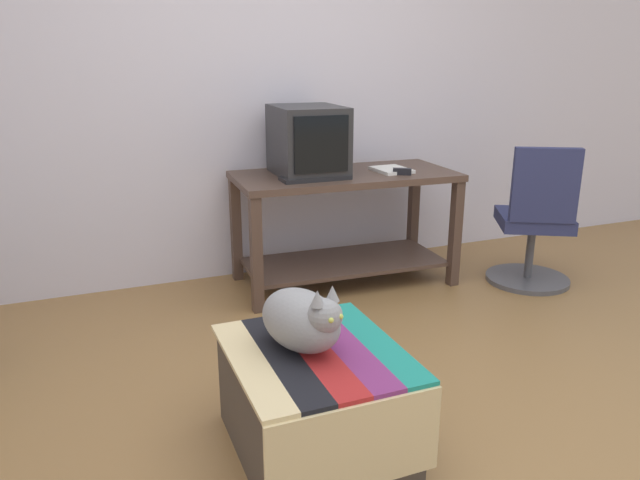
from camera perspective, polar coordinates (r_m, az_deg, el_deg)
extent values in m
plane|color=olive|center=(2.43, 9.07, -18.02)|extent=(14.00, 14.00, 0.00)
cube|color=silver|center=(3.88, -6.17, 15.71)|extent=(8.00, 0.10, 2.60)
cube|color=#4C382D|center=(3.32, -6.09, -1.50)|extent=(0.06, 0.06, 0.67)
cube|color=#4C382D|center=(3.80, 12.79, 0.57)|extent=(0.06, 0.06, 0.67)
cube|color=#4C382D|center=(4.26, 8.90, 2.58)|extent=(0.06, 0.06, 0.67)
cube|color=#4C382D|center=(3.84, -8.02, 0.99)|extent=(0.06, 0.06, 0.67)
cube|color=#4C382D|center=(3.82, 2.30, -2.10)|extent=(1.26, 0.59, 0.02)
cube|color=#4C382D|center=(3.67, 2.40, 6.11)|extent=(1.37, 0.69, 0.04)
cube|color=#28282B|center=(3.62, -1.17, 6.45)|extent=(0.29, 0.35, 0.02)
cube|color=#28282B|center=(3.59, -1.19, 9.46)|extent=(0.41, 0.50, 0.40)
cube|color=black|center=(3.36, 0.14, 9.10)|extent=(0.32, 0.03, 0.32)
cube|color=black|center=(3.45, -0.47, 5.95)|extent=(0.40, 0.16, 0.02)
cube|color=white|center=(3.74, 6.83, 6.67)|extent=(0.21, 0.25, 0.02)
cube|color=#4C4238|center=(2.25, -0.48, -15.15)|extent=(0.57, 0.64, 0.38)
cube|color=beige|center=(1.97, 3.48, -19.26)|extent=(0.60, 0.01, 0.30)
cube|color=beige|center=(2.09, -6.71, -11.76)|extent=(0.12, 0.69, 0.02)
cube|color=black|center=(2.12, -3.55, -11.23)|extent=(0.12, 0.69, 0.02)
cube|color=#AD2323|center=(2.15, -0.49, -10.68)|extent=(0.12, 0.69, 0.02)
cube|color=#7A2D6B|center=(2.19, 2.45, -10.13)|extent=(0.12, 0.69, 0.02)
cube|color=#1E897A|center=(2.24, 5.26, -9.57)|extent=(0.12, 0.69, 0.02)
ellipsoid|color=gray|center=(2.12, -1.87, -7.64)|extent=(0.32, 0.40, 0.22)
sphere|color=gray|center=(2.01, 0.47, -7.26)|extent=(0.12, 0.12, 0.12)
cylinder|color=gray|center=(2.28, -1.53, -8.21)|extent=(0.22, 0.22, 0.04)
cone|color=gray|center=(1.96, -0.26, -5.58)|extent=(0.05, 0.05, 0.05)
cone|color=gray|center=(2.00, 1.19, -5.09)|extent=(0.05, 0.05, 0.05)
sphere|color=#C6D151|center=(1.95, 1.05, -7.67)|extent=(0.02, 0.02, 0.02)
sphere|color=#C6D151|center=(1.98, 1.97, -7.33)|extent=(0.02, 0.02, 0.02)
cylinder|color=#4C4C51|center=(4.09, 19.15, -3.52)|extent=(0.52, 0.52, 0.03)
cylinder|color=#4C4C51|center=(4.03, 19.41, -1.06)|extent=(0.05, 0.05, 0.34)
cube|color=navy|center=(3.97, 19.71, 1.82)|extent=(0.57, 0.57, 0.08)
cube|color=navy|center=(3.74, 20.71, 4.90)|extent=(0.36, 0.23, 0.44)
cube|color=black|center=(3.64, 7.84, 6.49)|extent=(0.11, 0.09, 0.04)
cylinder|color=#2351B2|center=(3.88, 6.78, 6.95)|extent=(0.14, 0.03, 0.01)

